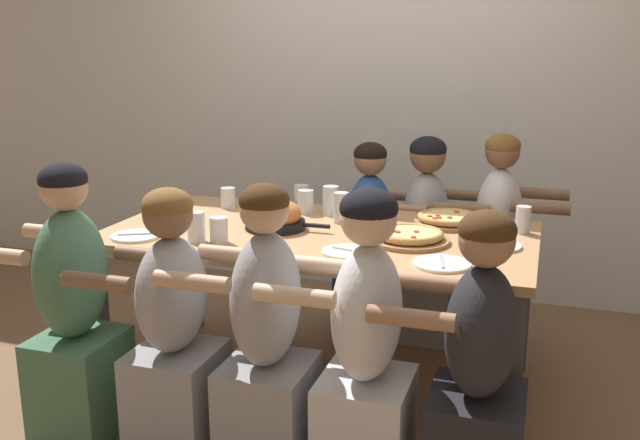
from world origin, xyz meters
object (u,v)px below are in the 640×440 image
Objects in this scene: drinking_glass_g at (331,203)px; diner_near_left at (74,316)px; diner_near_center at (266,346)px; cocktail_glass_blue at (251,206)px; drinking_glass_b at (228,198)px; drinking_glass_f at (301,198)px; diner_near_right at (477,380)px; empty_plate_c at (135,236)px; drinking_glass_d at (306,203)px; empty_plate_d at (442,264)px; drinking_glass_h at (219,232)px; diner_near_midleft at (173,337)px; skillet_bowl at (275,217)px; pizza_board_second at (449,219)px; empty_plate_a at (347,252)px; diner_near_midright at (365,357)px; drinking_glass_a at (341,209)px; drinking_glass_c at (523,220)px; drinking_glass_e at (196,229)px; diner_far_right at (497,252)px; pizza_board_main at (409,236)px; diner_far_center at (369,247)px; empty_plate_b at (494,245)px; diner_far_midright at (425,247)px.

diner_near_left is (-0.76, -1.03, -0.30)m from drinking_glass_g.
diner_near_left is (-0.83, -0.00, 0.02)m from diner_near_center.
cocktail_glass_blue is 0.19m from drinking_glass_b.
diner_near_right is (1.03, -1.14, -0.32)m from drinking_glass_f.
drinking_glass_d is (0.56, 0.66, 0.05)m from empty_plate_c.
drinking_glass_h is at bearing 178.39° from empty_plate_d.
skillet_bowl is at bearing -12.44° from diner_near_midleft.
skillet_bowl is at bearing -156.29° from pizza_board_second.
cocktail_glass_blue is at bearing 141.60° from empty_plate_a.
empty_plate_d is 0.92m from drinking_glass_g.
diner_near_midright is 1.04× the size of diner_near_right.
drinking_glass_c is (0.83, 0.07, -0.00)m from drinking_glass_a.
empty_plate_d is at bearing -0.64° from drinking_glass_e.
diner_near_right reaches higher than empty_plate_d.
diner_near_midright is at bearing -90.00° from diner_near_center.
drinking_glass_h reaches higher than pizza_board_second.
skillet_bowl reaches higher than empty_plate_d.
drinking_glass_d reaches higher than cocktail_glass_blue.
diner_near_midright is 0.98× the size of diner_far_right.
pizza_board_main is 1.42m from diner_near_left.
cocktail_glass_blue is 0.11× the size of diner_far_center.
drinking_glass_c is 0.85× the size of drinking_glass_g.
skillet_bowl is 2.76× the size of drinking_glass_a.
drinking_glass_f is at bearing -43.11° from diner_far_center.
diner_near_center is at bearing -1.07° from diner_far_center.
cocktail_glass_blue is (-1.20, 0.23, 0.03)m from empty_plate_b.
diner_far_right is at bearing 41.61° from drinking_glass_e.
diner_near_midright is at bearing 90.00° from diner_near_right.
empty_plate_d is at bearing -68.44° from diner_near_midleft.
skillet_bowl is 1.91× the size of empty_plate_a.
diner_far_right reaches higher than diner_near_right.
drinking_glass_h is at bearing -68.30° from drinking_glass_b.
drinking_glass_d reaches higher than empty_plate_c.
diner_near_left is 1.07× the size of diner_near_midleft.
drinking_glass_f is 1.57m from diner_near_right.
drinking_glass_e is at bearing 13.06° from diner_near_midleft.
diner_far_center is (-0.55, 1.07, -0.28)m from empty_plate_d.
diner_near_midleft reaches higher than pizza_board_second.
drinking_glass_e reaches higher than drinking_glass_b.
diner_near_center is at bearing -116.74° from pizza_board_second.
drinking_glass_h is 1.54m from diner_far_right.
diner_far_midright reaches higher than diner_far_center.
pizza_board_second is at bearing 32.46° from drinking_glass_e.
empty_plate_b is 0.21× the size of diner_near_midleft.
empty_plate_c is 1.49× the size of drinking_glass_a.
drinking_glass_a is (0.48, -0.03, 0.03)m from cocktail_glass_blue.
empty_plate_b is 1.36m from diner_near_midleft.
empty_plate_d is 1.07m from diner_near_midleft.
drinking_glass_d is (0.42, 0.01, -0.00)m from drinking_glass_b.
drinking_glass_g is at bearing 141.65° from pizza_board_main.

